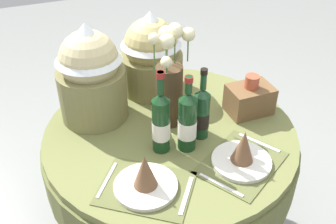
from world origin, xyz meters
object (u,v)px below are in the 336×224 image
at_px(dining_table, 170,155).
at_px(place_setting_right, 242,155).
at_px(flower_vase, 170,82).
at_px(gift_tub_back_left, 90,70).
at_px(wine_bottle_centre, 161,122).
at_px(place_setting_left, 145,179).
at_px(gift_tub_back_centre, 151,50).
at_px(wine_bottle_left, 187,121).
at_px(woven_basket_side_right, 249,98).
at_px(wine_bottle_rear, 202,113).

xyz_separation_m(dining_table, place_setting_right, (0.18, -0.31, 0.19)).
xyz_separation_m(flower_vase, gift_tub_back_left, (-0.30, 0.17, 0.04)).
relative_size(flower_vase, wine_bottle_centre, 1.25).
bearing_deg(wine_bottle_centre, place_setting_right, -37.26).
relative_size(dining_table, place_setting_left, 2.67).
bearing_deg(flower_vase, gift_tub_back_centre, 86.08).
height_order(place_setting_left, wine_bottle_left, wine_bottle_left).
distance_m(place_setting_right, woven_basket_side_right, 0.38).
relative_size(place_setting_right, wine_bottle_left, 1.24).
bearing_deg(woven_basket_side_right, place_setting_right, -124.39).
bearing_deg(woven_basket_side_right, wine_bottle_centre, -167.34).
bearing_deg(gift_tub_back_left, wine_bottle_rear, -39.05).
height_order(wine_bottle_rear, gift_tub_back_left, gift_tub_back_left).
bearing_deg(place_setting_right, woven_basket_side_right, 55.61).
bearing_deg(gift_tub_back_centre, dining_table, -96.74).
relative_size(wine_bottle_centre, woven_basket_side_right, 1.83).
bearing_deg(gift_tub_back_left, gift_tub_back_centre, 21.41).
height_order(wine_bottle_left, gift_tub_back_centre, gift_tub_back_centre).
relative_size(place_setting_right, wine_bottle_rear, 1.28).
height_order(flower_vase, woven_basket_side_right, flower_vase).
relative_size(wine_bottle_rear, gift_tub_back_centre, 0.80).
relative_size(place_setting_left, wine_bottle_left, 1.24).
distance_m(place_setting_left, flower_vase, 0.46).
bearing_deg(place_setting_left, wine_bottle_centre, 54.96).
xyz_separation_m(dining_table, woven_basket_side_right, (0.40, 0.00, 0.22)).
xyz_separation_m(place_setting_left, wine_bottle_rear, (0.32, 0.21, 0.08)).
xyz_separation_m(flower_vase, woven_basket_side_right, (0.37, -0.06, -0.13)).
height_order(gift_tub_back_left, woven_basket_side_right, gift_tub_back_left).
distance_m(gift_tub_back_left, woven_basket_side_right, 0.74).
bearing_deg(woven_basket_side_right, place_setting_left, -154.00).
height_order(flower_vase, wine_bottle_centre, flower_vase).
bearing_deg(wine_bottle_left, woven_basket_side_right, 20.02).
bearing_deg(dining_table, gift_tub_back_left, 140.42).
distance_m(wine_bottle_left, gift_tub_back_centre, 0.50).
height_order(place_setting_right, wine_bottle_left, wine_bottle_left).
xyz_separation_m(wine_bottle_centre, woven_basket_side_right, (0.48, 0.11, -0.07)).
relative_size(place_setting_left, woven_basket_side_right, 2.12).
bearing_deg(gift_tub_back_centre, flower_vase, -93.92).
xyz_separation_m(place_setting_left, wine_bottle_left, (0.24, 0.16, 0.09)).
relative_size(flower_vase, woven_basket_side_right, 2.28).
bearing_deg(wine_bottle_left, gift_tub_back_left, 129.66).
xyz_separation_m(place_setting_left, place_setting_right, (0.40, -0.01, 0.00)).
bearing_deg(wine_bottle_rear, gift_tub_back_centre, 98.39).
relative_size(dining_table, place_setting_right, 2.69).
bearing_deg(woven_basket_side_right, flower_vase, 170.48).
xyz_separation_m(flower_vase, gift_tub_back_centre, (0.02, 0.29, 0.01)).
relative_size(place_setting_right, wine_bottle_centre, 1.15).
bearing_deg(wine_bottle_left, wine_bottle_centre, 163.97).
distance_m(wine_bottle_centre, wine_bottle_rear, 0.19).
xyz_separation_m(place_setting_right, gift_tub_back_left, (-0.47, 0.54, 0.19)).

